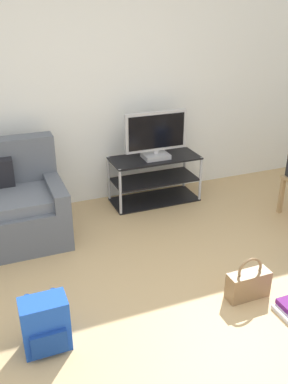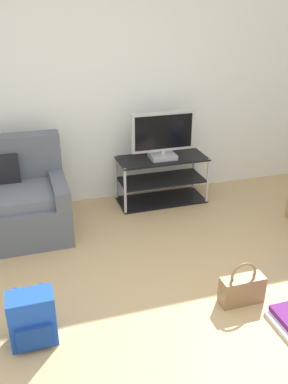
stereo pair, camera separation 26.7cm
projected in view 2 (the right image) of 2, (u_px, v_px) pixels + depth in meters
ground_plane at (172, 347)px, 2.80m from camera, size 9.00×9.80×0.02m
wall_back at (93, 79)px, 4.36m from camera, size 9.00×0.10×2.70m
tv_stand at (161, 180)px, 4.70m from camera, size 0.98×0.43×0.52m
flat_tv at (163, 136)px, 4.46m from camera, size 0.70×0.22×0.51m
backpack at (32, 319)px, 2.76m from camera, size 0.30×0.26×0.38m
handbag at (242, 289)px, 3.15m from camera, size 0.34×0.13×0.35m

